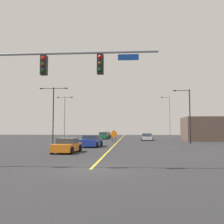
% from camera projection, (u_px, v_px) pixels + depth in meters
% --- Properties ---
extents(ground, '(163.20, 163.20, 0.00)m').
position_uv_depth(ground, '(90.00, 169.00, 12.88)').
color(ground, '#2D2D30').
extents(road_centre_stripe, '(0.16, 90.67, 0.01)m').
position_uv_depth(road_centre_stripe, '(121.00, 138.00, 57.99)').
color(road_centre_stripe, yellow).
rests_on(road_centre_stripe, ground).
extents(traffic_signal_assembly, '(12.34, 0.44, 6.45)m').
position_uv_depth(traffic_signal_assembly, '(15.00, 74.00, 13.51)').
color(traffic_signal_assembly, gray).
rests_on(traffic_signal_assembly, ground).
extents(street_lamp_far_right, '(3.02, 0.24, 8.27)m').
position_uv_depth(street_lamp_far_right, '(65.00, 115.00, 47.07)').
color(street_lamp_far_right, gray).
rests_on(street_lamp_far_right, ground).
extents(street_lamp_mid_left, '(4.28, 0.24, 8.44)m').
position_uv_depth(street_lamp_mid_left, '(53.00, 110.00, 37.73)').
color(street_lamp_mid_left, black).
rests_on(street_lamp_mid_left, ground).
extents(street_lamp_far_left, '(2.40, 0.24, 7.84)m').
position_uv_depth(street_lamp_far_left, '(188.00, 113.00, 35.97)').
color(street_lamp_far_left, black).
rests_on(street_lamp_far_left, ground).
extents(street_lamp_near_left, '(1.99, 0.24, 9.30)m').
position_uv_depth(street_lamp_near_left, '(169.00, 116.00, 54.92)').
color(street_lamp_near_left, gray).
rests_on(street_lamp_near_left, ground).
extents(construction_sign_left_shoulder, '(1.18, 0.32, 2.01)m').
position_uv_depth(construction_sign_left_shoulder, '(114.00, 134.00, 41.85)').
color(construction_sign_left_shoulder, orange).
rests_on(construction_sign_left_shoulder, ground).
extents(construction_sign_left_lane, '(1.19, 0.23, 1.85)m').
position_uv_depth(construction_sign_left_lane, '(114.00, 135.00, 39.40)').
color(construction_sign_left_lane, orange).
rests_on(construction_sign_left_lane, ground).
extents(car_green_passing, '(2.29, 4.53, 1.47)m').
position_uv_depth(car_green_passing, '(104.00, 136.00, 53.24)').
color(car_green_passing, '#196B38').
rests_on(car_green_passing, ground).
extents(car_white_mid, '(2.26, 3.92, 1.31)m').
position_uv_depth(car_white_mid, '(147.00, 137.00, 46.98)').
color(car_white_mid, white).
rests_on(car_white_mid, ground).
extents(car_blue_near, '(2.32, 4.51, 1.40)m').
position_uv_depth(car_blue_near, '(91.00, 141.00, 29.75)').
color(car_blue_near, '#1E389E').
rests_on(car_blue_near, ground).
extents(car_black_far, '(2.14, 4.50, 1.41)m').
position_uv_depth(car_black_far, '(107.00, 135.00, 64.26)').
color(car_black_far, black).
rests_on(car_black_far, ground).
extents(car_orange_distant, '(2.10, 4.01, 1.28)m').
position_uv_depth(car_orange_distant, '(67.00, 146.00, 22.25)').
color(car_orange_distant, orange).
rests_on(car_orange_distant, ground).
extents(roadside_building_east, '(10.70, 6.35, 4.26)m').
position_uv_depth(roadside_building_east, '(214.00, 129.00, 44.70)').
color(roadside_building_east, brown).
rests_on(roadside_building_east, ground).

